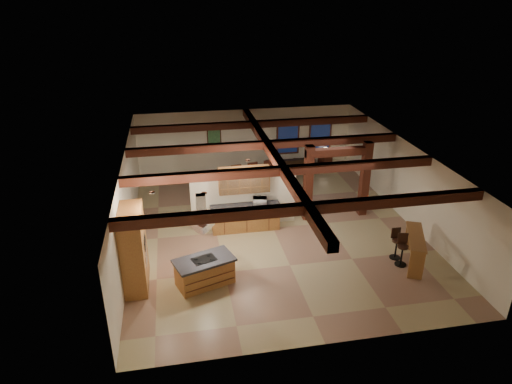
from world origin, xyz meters
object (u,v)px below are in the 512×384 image
(dining_table, at_px, (257,188))
(bar_counter, at_px, (415,245))
(sofa, at_px, (291,164))
(kitchen_island, at_px, (205,271))

(dining_table, height_order, bar_counter, bar_counter)
(dining_table, xyz_separation_m, bar_counter, (3.88, -6.00, 0.37))
(sofa, bearing_deg, kitchen_island, 58.64)
(kitchen_island, distance_m, bar_counter, 6.56)
(bar_counter, bearing_deg, dining_table, 122.90)
(kitchen_island, bearing_deg, bar_counter, -0.93)
(dining_table, distance_m, bar_counter, 7.16)
(dining_table, bearing_deg, kitchen_island, -138.71)
(sofa, bearing_deg, dining_table, 47.53)
(kitchen_island, bearing_deg, sofa, 60.11)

